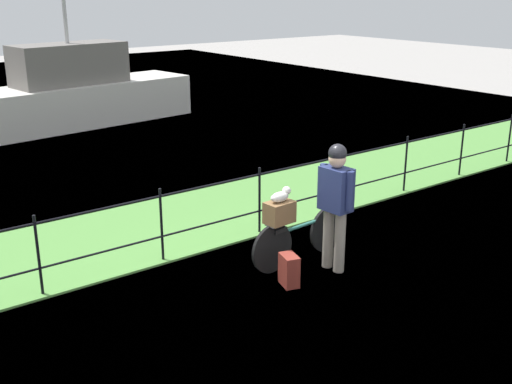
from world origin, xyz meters
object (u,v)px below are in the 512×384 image
Objects in this scene: cyclist_person at (336,196)px; backpack_on_paving at (289,270)px; moored_boat_near at (72,96)px; terrier_dog at (281,196)px; bicycle_main at (300,237)px; wooden_crate at (279,212)px.

backpack_on_paving is (-0.76, -0.01, -0.80)m from cyclist_person.
terrier_dog is at bearing -97.17° from moored_boat_near.
moored_boat_near is at bearing 84.80° from bicycle_main.
cyclist_person is (0.20, -0.44, 0.66)m from bicycle_main.
bicycle_main is 0.25× the size of moored_boat_near.
wooden_crate reaches higher than backpack_on_paving.
moored_boat_near reaches higher than terrier_dog.
backpack_on_paving is 10.74m from moored_boat_near.
backpack_on_paving is 0.06× the size of moored_boat_near.
wooden_crate is (-0.38, -0.02, 0.45)m from bicycle_main.
wooden_crate is at bearing 144.46° from cyclist_person.
bicycle_main is 0.76m from terrier_dog.
moored_boat_near is at bearing 82.69° from wooden_crate.
bicycle_main is 0.81m from cyclist_person.
wooden_crate is 1.16× the size of terrier_dog.
moored_boat_near reaches higher than backpack_on_paving.
backpack_on_paving is at bearing -116.14° from terrier_dog.
terrier_dog is (0.02, 0.00, 0.22)m from wooden_crate.
terrier_dog is 0.05× the size of moored_boat_near.
bicycle_main is 0.74m from backpack_on_paving.
cyclist_person is at bearing 107.17° from backpack_on_paving.
cyclist_person is 1.11m from backpack_on_paving.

